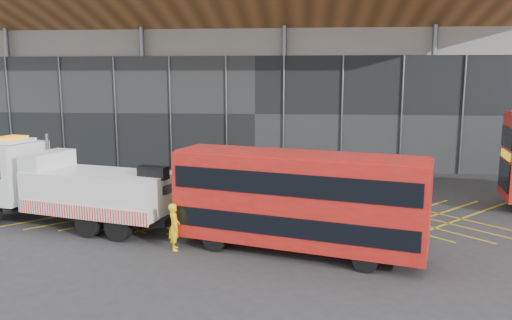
# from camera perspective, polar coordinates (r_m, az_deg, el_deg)

# --- Properties ---
(ground_plane) EXTENTS (120.00, 120.00, 0.00)m
(ground_plane) POSITION_cam_1_polar(r_m,az_deg,el_deg) (24.89, -7.26, -5.92)
(ground_plane) COLOR #2A2A2C
(road_markings) EXTENTS (24.76, 7.16, 0.01)m
(road_markings) POSITION_cam_1_polar(r_m,az_deg,el_deg) (24.35, 2.02, -6.19)
(road_markings) COLOR gold
(road_markings) RESTS_ON ground_plane
(construction_building) EXTENTS (55.00, 23.97, 18.00)m
(construction_building) POSITION_cam_1_polar(r_m,az_deg,el_deg) (42.00, 0.71, 12.79)
(construction_building) COLOR gray
(construction_building) RESTS_ON ground_plane
(recovery_truck) EXTENTS (11.32, 5.05, 3.95)m
(recovery_truck) POSITION_cam_1_polar(r_m,az_deg,el_deg) (23.80, -21.10, -2.69)
(recovery_truck) COLOR black
(recovery_truck) RESTS_ON ground_plane
(bus_towed) EXTENTS (9.63, 4.68, 3.83)m
(bus_towed) POSITION_cam_1_polar(r_m,az_deg,el_deg) (18.64, 4.68, -4.39)
(bus_towed) COLOR #AD140F
(bus_towed) RESTS_ON ground_plane
(worker) EXTENTS (0.62, 0.77, 1.83)m
(worker) POSITION_cam_1_polar(r_m,az_deg,el_deg) (19.52, -9.32, -7.54)
(worker) COLOR yellow
(worker) RESTS_ON ground_plane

